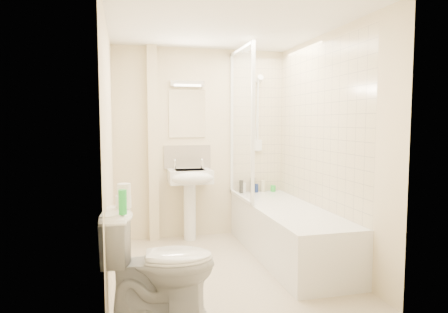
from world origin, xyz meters
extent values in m
plane|color=beige|center=(0.00, 0.00, 0.00)|extent=(2.50, 2.50, 0.00)
cube|color=beige|center=(0.00, 1.25, 1.20)|extent=(2.20, 0.02, 2.40)
cube|color=beige|center=(-1.10, 0.00, 1.20)|extent=(0.02, 2.50, 2.40)
cube|color=beige|center=(1.10, 0.00, 1.20)|extent=(0.02, 2.50, 2.40)
cube|color=white|center=(0.00, 0.00, 2.40)|extent=(2.20, 2.50, 0.02)
cube|color=beige|center=(0.75, 1.24, 1.42)|extent=(0.70, 0.01, 1.75)
cube|color=beige|center=(1.09, 0.20, 1.42)|extent=(0.01, 2.10, 1.75)
cube|color=beige|center=(-0.62, 1.19, 1.20)|extent=(0.12, 0.12, 2.40)
cube|color=beige|center=(-0.18, 1.24, 1.03)|extent=(0.60, 0.02, 0.30)
cube|color=white|center=(-0.18, 1.24, 1.58)|extent=(0.46, 0.01, 0.60)
cube|color=silver|center=(-0.18, 1.22, 1.95)|extent=(0.42, 0.07, 0.07)
cube|color=white|center=(0.75, 0.20, 0.28)|extent=(0.70, 2.10, 0.55)
cube|color=white|center=(0.75, 0.20, 0.49)|extent=(0.56, 1.96, 0.05)
cube|color=white|center=(0.40, 0.80, 1.45)|extent=(0.01, 0.90, 1.80)
cube|color=white|center=(0.40, 1.23, 1.45)|extent=(0.04, 0.04, 1.80)
cube|color=white|center=(0.40, 0.35, 1.45)|extent=(0.04, 0.04, 1.80)
cube|color=white|center=(0.40, 0.80, 2.33)|extent=(0.04, 0.90, 0.04)
cube|color=white|center=(0.40, 0.80, 0.57)|extent=(0.04, 0.90, 0.03)
cylinder|color=white|center=(0.75, 1.22, 1.55)|extent=(0.02, 0.02, 0.90)
cylinder|color=white|center=(0.75, 1.22, 1.10)|extent=(0.05, 0.05, 0.02)
cylinder|color=white|center=(0.75, 1.22, 2.00)|extent=(0.05, 0.05, 0.02)
cylinder|color=white|center=(0.75, 1.15, 2.03)|extent=(0.08, 0.11, 0.11)
cube|color=white|center=(0.75, 1.21, 1.17)|extent=(0.10, 0.05, 0.14)
cylinder|color=white|center=(0.73, 1.19, 1.60)|extent=(0.01, 0.13, 0.84)
cylinder|color=white|center=(-0.18, 1.08, 0.35)|extent=(0.15, 0.15, 0.71)
cube|color=white|center=(-0.18, 1.05, 0.81)|extent=(0.53, 0.40, 0.16)
ellipsoid|color=white|center=(-0.18, 0.88, 0.81)|extent=(0.53, 0.22, 0.16)
cube|color=silver|center=(-0.18, 1.05, 0.87)|extent=(0.36, 0.26, 0.04)
cylinder|color=white|center=(-0.36, 1.16, 0.94)|extent=(0.03, 0.03, 0.10)
cylinder|color=white|center=(-0.01, 1.16, 0.94)|extent=(0.03, 0.03, 0.10)
sphere|color=white|center=(-0.36, 1.16, 1.00)|extent=(0.04, 0.04, 0.04)
sphere|color=white|center=(-0.01, 1.16, 1.00)|extent=(0.04, 0.04, 0.04)
cylinder|color=black|center=(0.51, 1.16, 0.63)|extent=(0.05, 0.05, 0.17)
cylinder|color=silver|center=(0.55, 1.16, 0.62)|extent=(0.06, 0.06, 0.13)
cylinder|color=black|center=(0.67, 1.16, 0.65)|extent=(0.07, 0.07, 0.19)
cylinder|color=navy|center=(0.72, 1.16, 0.61)|extent=(0.06, 0.06, 0.11)
cylinder|color=beige|center=(0.81, 1.16, 0.63)|extent=(0.06, 0.06, 0.15)
cylinder|color=green|center=(0.95, 1.16, 0.59)|extent=(0.07, 0.07, 0.08)
imported|color=white|center=(-0.72, -0.85, 0.42)|extent=(0.60, 0.89, 0.83)
cylinder|color=white|center=(-0.98, -0.74, 0.88)|extent=(0.12, 0.12, 0.09)
cylinder|color=white|center=(-0.97, -0.76, 0.97)|extent=(0.10, 0.10, 0.09)
cylinder|color=green|center=(-0.98, -0.96, 0.92)|extent=(0.06, 0.06, 0.17)
camera|label=1|loc=(-0.96, -3.79, 1.48)|focal=32.00mm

